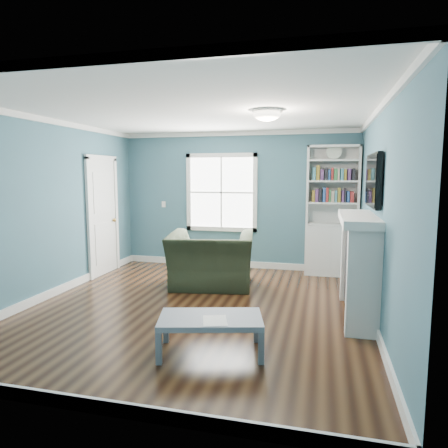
# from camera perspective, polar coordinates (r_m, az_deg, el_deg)

# --- Properties ---
(floor) EXTENTS (5.00, 5.00, 0.00)m
(floor) POSITION_cam_1_polar(r_m,az_deg,el_deg) (5.54, -3.79, -11.84)
(floor) COLOR black
(floor) RESTS_ON ground
(room_walls) EXTENTS (5.00, 5.00, 5.00)m
(room_walls) POSITION_cam_1_polar(r_m,az_deg,el_deg) (5.25, -3.93, 4.73)
(room_walls) COLOR #3F6E7F
(room_walls) RESTS_ON ground
(trim) EXTENTS (4.50, 5.00, 2.60)m
(trim) POSITION_cam_1_polar(r_m,az_deg,el_deg) (5.27, -3.90, 0.98)
(trim) COLOR white
(trim) RESTS_ON ground
(window) EXTENTS (1.40, 0.06, 1.50)m
(window) POSITION_cam_1_polar(r_m,az_deg,el_deg) (7.72, -0.37, 4.52)
(window) COLOR white
(window) RESTS_ON room_walls
(bookshelf) EXTENTS (0.90, 0.35, 2.31)m
(bookshelf) POSITION_cam_1_polar(r_m,az_deg,el_deg) (7.34, 15.11, 0.02)
(bookshelf) COLOR silver
(bookshelf) RESTS_ON ground
(fireplace) EXTENTS (0.44, 1.58, 1.30)m
(fireplace) POSITION_cam_1_polar(r_m,az_deg,el_deg) (5.34, 18.76, -5.85)
(fireplace) COLOR black
(fireplace) RESTS_ON ground
(tv) EXTENTS (0.06, 1.10, 0.65)m
(tv) POSITION_cam_1_polar(r_m,az_deg,el_deg) (5.22, 20.56, 5.86)
(tv) COLOR black
(tv) RESTS_ON fireplace
(door) EXTENTS (0.12, 0.98, 2.17)m
(door) POSITION_cam_1_polar(r_m,az_deg,el_deg) (7.49, -16.91, 1.24)
(door) COLOR silver
(door) RESTS_ON ground
(ceiling_fixture) EXTENTS (0.38, 0.38, 0.15)m
(ceiling_fixture) POSITION_cam_1_polar(r_m,az_deg,el_deg) (5.19, 6.18, 15.38)
(ceiling_fixture) COLOR white
(ceiling_fixture) RESTS_ON room_walls
(light_switch) EXTENTS (0.08, 0.01, 0.12)m
(light_switch) POSITION_cam_1_polar(r_m,az_deg,el_deg) (8.12, -8.62, 2.80)
(light_switch) COLOR white
(light_switch) RESTS_ON room_walls
(recliner) EXTENTS (1.45, 1.07, 1.16)m
(recliner) POSITION_cam_1_polar(r_m,az_deg,el_deg) (6.40, -1.86, -3.87)
(recliner) COLOR #232C1B
(recliner) RESTS_ON ground
(coffee_table) EXTENTS (1.14, 0.80, 0.37)m
(coffee_table) POSITION_cam_1_polar(r_m,az_deg,el_deg) (4.14, -1.93, -13.73)
(coffee_table) COLOR #515661
(coffee_table) RESTS_ON ground
(paper_sheet) EXTENTS (0.31, 0.35, 0.00)m
(paper_sheet) POSITION_cam_1_polar(r_m,az_deg,el_deg) (4.02, -1.31, -13.61)
(paper_sheet) COLOR white
(paper_sheet) RESTS_ON coffee_table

